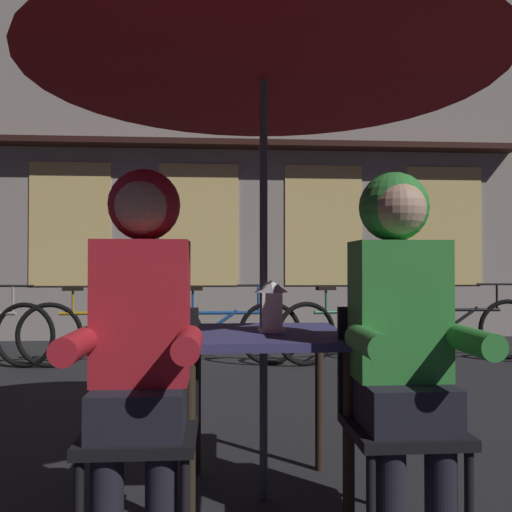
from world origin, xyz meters
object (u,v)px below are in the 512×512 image
Objects in this scene: bicycle_fourth at (350,330)px; cafe_table at (264,355)px; chair_left at (143,413)px; bicycle_second at (101,332)px; lantern at (271,305)px; person_right_hooded at (401,317)px; patio_umbrella at (264,39)px; bicycle_third at (220,332)px; person_left_hooded at (141,318)px; chair_right at (396,408)px; bicycle_fifth at (462,328)px.

cafe_table is at bearing -110.45° from bicycle_fourth.
bicycle_second is at bearing 104.53° from chair_left.
person_right_hooded is at bearing -43.90° from lantern.
patio_umbrella is at bearing -176.10° from lantern.
cafe_table is at bearing 0.00° from patio_umbrella.
person_left_hooded is at bearing -94.74° from bicycle_third.
person_left_hooded is at bearing -138.43° from cafe_table.
cafe_table is at bearing 138.43° from person_right_hooded.
person_left_hooded is 0.83× the size of bicycle_third.
chair_right is at bearing -39.85° from lantern.
cafe_table is 0.44× the size of bicycle_fifth.
cafe_table is 0.44× the size of bicycle_third.
bicycle_fifth is (1.98, 3.74, -0.50)m from person_right_hooded.
chair_left is 0.53× the size of bicycle_fourth.
patio_umbrella reaches higher than chair_right.
person_right_hooded is (0.96, -0.06, 0.36)m from chair_left.
patio_umbrella is 1.37× the size of bicycle_third.
bicycle_second is (-0.92, 3.61, -0.50)m from person_left_hooded.
chair_right is 0.36m from person_right_hooded.
chair_right is 0.52× the size of bicycle_fifth.
person_left_hooded is at bearing -128.20° from bicycle_fifth.
person_left_hooded reaches higher than cafe_table.
bicycle_third is 1.02× the size of bicycle_fourth.
patio_umbrella is 1.38× the size of bicycle_second.
person_right_hooded is 0.85× the size of bicycle_fourth.
lantern reaches higher than bicycle_third.
bicycle_second is at bearing 117.89° from chair_right.
bicycle_fifth is (2.46, 3.31, -1.71)m from patio_umbrella.
person_left_hooded is 1.00× the size of person_right_hooded.
lantern is at bearing -109.91° from bicycle_fourth.
patio_umbrella is 1.37× the size of bicycle_fifth.
bicycle_third is at bearing 100.79° from chair_right.
bicycle_second is 1.22m from bicycle_third.
lantern is at bearing 136.10° from person_right_hooded.
bicycle_fifth is at bearing 53.39° from patio_umbrella.
chair_left is 3.92m from bicycle_fourth.
cafe_table is at bearing 142.45° from chair_right.
bicycle_fourth is at bearing 78.76° from chair_right.
patio_umbrella is at bearing -66.26° from bicycle_second.
person_right_hooded is at bearing 0.00° from person_left_hooded.
bicycle_fourth is at bearing 69.55° from patio_umbrella.
person_left_hooded is at bearing -114.80° from bicycle_fourth.
bicycle_fifth is at bearing 61.72° from chair_right.
lantern is at bearing -85.96° from bicycle_third.
bicycle_second and bicycle_fourth have the same top height.
patio_umbrella reaches higher than bicycle_fifth.
person_right_hooded is 4.26m from bicycle_fifth.
chair_right reaches higher than cafe_table.
bicycle_third and bicycle_fourth have the same top height.
chair_left is at bearing -142.45° from cafe_table.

